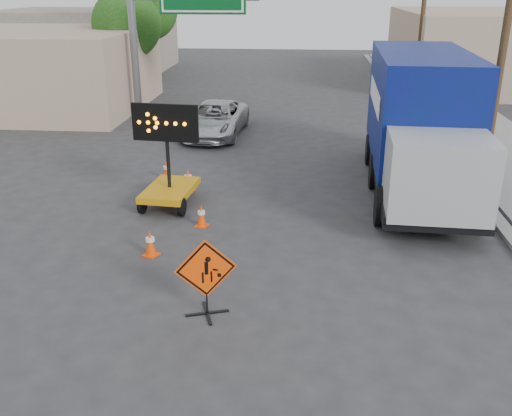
# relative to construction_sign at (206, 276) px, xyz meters

# --- Properties ---
(ground) EXTENTS (100.00, 100.00, 0.00)m
(ground) POSITION_rel_construction_sign_xyz_m (0.15, -0.36, -0.88)
(ground) COLOR #2D2D30
(ground) RESTS_ON ground
(curb_right) EXTENTS (0.40, 60.00, 0.12)m
(curb_right) POSITION_rel_construction_sign_xyz_m (7.35, 14.64, -0.82)
(curb_right) COLOR gray
(curb_right) RESTS_ON ground
(sidewalk_right) EXTENTS (4.00, 60.00, 0.15)m
(sidewalk_right) POSITION_rel_construction_sign_xyz_m (9.65, 14.64, -0.80)
(sidewalk_right) COLOR gray
(sidewalk_right) RESTS_ON ground
(storefront_left_near) EXTENTS (14.00, 10.00, 4.00)m
(storefront_left_near) POSITION_rel_construction_sign_xyz_m (-13.85, 19.64, 1.12)
(storefront_left_near) COLOR tan
(storefront_left_near) RESTS_ON ground
(storefront_left_far) EXTENTS (12.00, 10.00, 4.40)m
(storefront_left_far) POSITION_rel_construction_sign_xyz_m (-14.85, 33.64, 1.32)
(storefront_left_far) COLOR gray
(storefront_left_far) RESTS_ON ground
(building_right_far) EXTENTS (10.00, 14.00, 4.60)m
(building_right_far) POSITION_rel_construction_sign_xyz_m (13.15, 29.64, 1.42)
(building_right_far) COLOR tan
(building_right_far) RESTS_ON ground
(highway_gantry) EXTENTS (6.18, 0.38, 6.90)m
(highway_gantry) POSITION_rel_construction_sign_xyz_m (-4.29, 17.59, 4.19)
(highway_gantry) COLOR slate
(highway_gantry) RESTS_ON ground
(utility_pole_near) EXTENTS (1.80, 0.26, 9.00)m
(utility_pole_near) POSITION_rel_construction_sign_xyz_m (8.15, 9.64, 3.81)
(utility_pole_near) COLOR #4B3920
(utility_pole_near) RESTS_ON ground
(utility_pole_far) EXTENTS (1.80, 0.26, 9.00)m
(utility_pole_far) POSITION_rel_construction_sign_xyz_m (8.15, 23.64, 3.81)
(utility_pole_far) COLOR #4B3920
(utility_pole_far) RESTS_ON ground
(tree_left_near) EXTENTS (3.71, 3.71, 6.03)m
(tree_left_near) POSITION_rel_construction_sign_xyz_m (-7.85, 21.64, 3.29)
(tree_left_near) COLOR #4B3920
(tree_left_near) RESTS_ON ground
(tree_left_far) EXTENTS (4.10, 4.10, 6.66)m
(tree_left_far) POSITION_rel_construction_sign_xyz_m (-8.85, 29.64, 3.72)
(tree_left_far) COLOR #4B3920
(tree_left_far) RESTS_ON ground
(construction_sign) EXTENTS (1.20, 0.86, 1.66)m
(construction_sign) POSITION_rel_construction_sign_xyz_m (0.00, 0.00, 0.00)
(construction_sign) COLOR black
(construction_sign) RESTS_ON ground
(arrow_board) EXTENTS (1.95, 2.29, 3.09)m
(arrow_board) POSITION_rel_construction_sign_xyz_m (-2.10, 5.93, -0.19)
(arrow_board) COLOR #C5840A
(arrow_board) RESTS_ON ground
(pickup_truck) EXTENTS (2.71, 5.30, 1.43)m
(pickup_truck) POSITION_rel_construction_sign_xyz_m (-2.06, 14.49, -0.16)
(pickup_truck) COLOR silver
(pickup_truck) RESTS_ON ground
(box_truck) EXTENTS (3.24, 9.15, 4.29)m
(box_truck) POSITION_rel_construction_sign_xyz_m (5.45, 7.97, 1.07)
(box_truck) COLOR black
(box_truck) RESTS_ON ground
(cone_a) EXTENTS (0.45, 0.45, 0.68)m
(cone_a) POSITION_rel_construction_sign_xyz_m (-1.82, 2.53, -0.54)
(cone_a) COLOR #FF4605
(cone_a) RESTS_ON ground
(cone_b) EXTENTS (0.40, 0.40, 0.63)m
(cone_b) POSITION_rel_construction_sign_xyz_m (-0.89, 4.44, -0.56)
(cone_b) COLOR #FF4605
(cone_b) RESTS_ON ground
(cone_c) EXTENTS (0.45, 0.45, 0.75)m
(cone_c) POSITION_rel_construction_sign_xyz_m (-1.81, 7.24, -0.50)
(cone_c) COLOR #FF4605
(cone_c) RESTS_ON ground
(cone_d) EXTENTS (0.43, 0.43, 0.68)m
(cone_d) POSITION_rel_construction_sign_xyz_m (-2.77, 8.31, -0.54)
(cone_d) COLOR #FF4605
(cone_d) RESTS_ON ground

